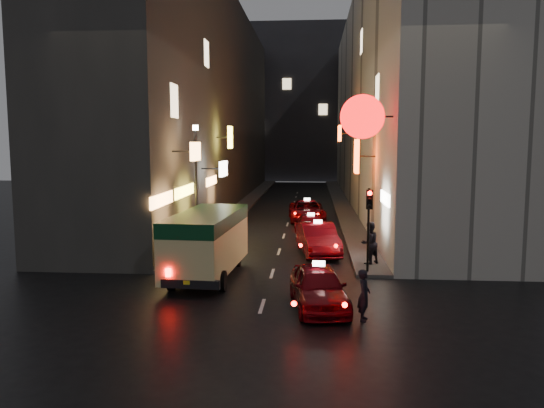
% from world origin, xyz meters
% --- Properties ---
extents(ground, '(120.00, 120.00, 0.00)m').
position_xyz_m(ground, '(0.00, 0.00, 0.00)').
color(ground, black).
rests_on(ground, ground).
extents(building_left, '(7.42, 52.15, 18.00)m').
position_xyz_m(building_left, '(-8.00, 33.99, 9.00)').
color(building_left, '#393734').
rests_on(building_left, ground).
extents(building_right, '(8.20, 52.00, 18.00)m').
position_xyz_m(building_right, '(8.00, 33.99, 9.00)').
color(building_right, '#B0ACA1').
rests_on(building_right, ground).
extents(building_far, '(30.00, 10.00, 22.00)m').
position_xyz_m(building_far, '(0.00, 66.00, 11.00)').
color(building_far, '#2F2F34').
rests_on(building_far, ground).
extents(sidewalk_left, '(1.50, 52.00, 0.15)m').
position_xyz_m(sidewalk_left, '(-4.25, 34.00, 0.07)').
color(sidewalk_left, '#4A4845').
rests_on(sidewalk_left, ground).
extents(sidewalk_right, '(1.50, 52.00, 0.15)m').
position_xyz_m(sidewalk_right, '(4.25, 34.00, 0.07)').
color(sidewalk_right, '#4A4845').
rests_on(sidewalk_right, ground).
extents(minibus, '(2.59, 6.39, 2.69)m').
position_xyz_m(minibus, '(-2.60, 7.69, 1.70)').
color(minibus, '#D3CE84').
rests_on(minibus, ground).
extents(taxi_near, '(2.89, 5.48, 1.83)m').
position_xyz_m(taxi_near, '(1.90, 4.00, 0.83)').
color(taxi_near, '#68050D').
rests_on(taxi_near, ground).
extents(taxi_second, '(3.19, 5.92, 1.96)m').
position_xyz_m(taxi_second, '(1.95, 12.65, 0.89)').
color(taxi_second, '#68050D').
rests_on(taxi_second, ground).
extents(taxi_third, '(2.39, 4.76, 1.62)m').
position_xyz_m(taxi_third, '(1.59, 17.45, 0.73)').
color(taxi_third, '#68050D').
rests_on(taxi_third, ground).
extents(taxi_far, '(2.57, 5.49, 1.87)m').
position_xyz_m(taxi_far, '(1.30, 23.62, 0.85)').
color(taxi_far, '#68050D').
rests_on(taxi_far, ground).
extents(pedestrian_crossing, '(0.49, 0.66, 1.84)m').
position_xyz_m(pedestrian_crossing, '(3.30, 2.82, 0.92)').
color(pedestrian_crossing, black).
rests_on(pedestrian_crossing, ground).
extents(pedestrian_sidewalk, '(0.94, 0.89, 2.12)m').
position_xyz_m(pedestrian_sidewalk, '(4.21, 10.04, 1.21)').
color(pedestrian_sidewalk, black).
rests_on(pedestrian_sidewalk, sidewalk_right).
extents(traffic_light, '(0.26, 0.43, 3.50)m').
position_xyz_m(traffic_light, '(4.00, 8.47, 2.69)').
color(traffic_light, black).
rests_on(traffic_light, sidewalk_right).
extents(lamp_post, '(0.28, 0.28, 6.22)m').
position_xyz_m(lamp_post, '(-4.20, 13.00, 3.72)').
color(lamp_post, black).
rests_on(lamp_post, sidewalk_left).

